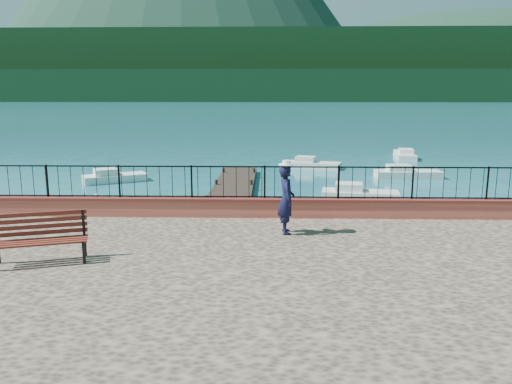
# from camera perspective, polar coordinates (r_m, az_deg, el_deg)

# --- Properties ---
(ground) EXTENTS (2000.00, 2000.00, 0.00)m
(ground) POSITION_cam_1_polar(r_m,az_deg,el_deg) (12.04, 2.21, -12.71)
(ground) COLOR #19596B
(ground) RESTS_ON ground
(parapet) EXTENTS (28.00, 0.46, 0.58)m
(parapet) POSITION_cam_1_polar(r_m,az_deg,el_deg) (15.09, 2.13, -1.77)
(parapet) COLOR #C06345
(parapet) RESTS_ON promenade
(railing) EXTENTS (27.00, 0.05, 0.95)m
(railing) POSITION_cam_1_polar(r_m,az_deg,el_deg) (14.94, 2.15, 1.09)
(railing) COLOR black
(railing) RESTS_ON parapet
(dock) EXTENTS (2.00, 16.00, 0.30)m
(dock) POSITION_cam_1_polar(r_m,az_deg,el_deg) (23.56, -2.92, -0.37)
(dock) COLOR #2D231C
(dock) RESTS_ON ground
(far_forest) EXTENTS (900.00, 60.00, 18.00)m
(far_forest) POSITION_cam_1_polar(r_m,az_deg,el_deg) (311.03, 1.72, 11.98)
(far_forest) COLOR black
(far_forest) RESTS_ON ground
(foothills) EXTENTS (900.00, 120.00, 44.00)m
(foothills) POSITION_cam_1_polar(r_m,az_deg,el_deg) (371.40, 1.73, 13.86)
(foothills) COLOR black
(foothills) RESTS_ON ground
(companion_hill) EXTENTS (448.00, 384.00, 180.00)m
(companion_hill) POSITION_cam_1_polar(r_m,az_deg,el_deg) (611.99, 23.10, 9.89)
(companion_hill) COLOR #142D23
(companion_hill) RESTS_ON ground
(park_bench) EXTENTS (2.07, 1.20, 1.09)m
(park_bench) POSITION_cam_1_polar(r_m,az_deg,el_deg) (12.02, -23.35, -5.96)
(park_bench) COLOR black
(park_bench) RESTS_ON promenade
(person) EXTENTS (0.52, 0.72, 1.84)m
(person) POSITION_cam_1_polar(r_m,az_deg,el_deg) (13.21, 3.49, -0.85)
(person) COLOR black
(person) RESTS_ON promenade
(hat) EXTENTS (0.44, 0.44, 0.12)m
(hat) POSITION_cam_1_polar(r_m,az_deg,el_deg) (13.04, 3.54, 3.37)
(hat) COLOR white
(hat) RESTS_ON person
(boat_0) EXTENTS (4.20, 2.48, 0.80)m
(boat_0) POSITION_cam_1_polar(r_m,az_deg,el_deg) (19.65, -11.53, -2.19)
(boat_0) COLOR silver
(boat_0) RESTS_ON ground
(boat_1) EXTENTS (3.67, 1.84, 0.80)m
(boat_1) POSITION_cam_1_polar(r_m,az_deg,el_deg) (23.67, 11.83, 0.07)
(boat_1) COLOR silver
(boat_1) RESTS_ON ground
(boat_2) EXTENTS (3.81, 1.37, 0.80)m
(boat_2) POSITION_cam_1_polar(r_m,az_deg,el_deg) (30.54, 17.02, 2.29)
(boat_2) COLOR silver
(boat_2) RESTS_ON ground
(boat_3) EXTENTS (3.61, 2.73, 0.80)m
(boat_3) POSITION_cam_1_polar(r_m,az_deg,el_deg) (28.97, -15.83, 1.90)
(boat_3) COLOR silver
(boat_3) RESTS_ON ground
(boat_4) EXTENTS (3.75, 2.30, 0.80)m
(boat_4) POSITION_cam_1_polar(r_m,az_deg,el_deg) (33.14, 6.57, 3.38)
(boat_4) COLOR silver
(boat_4) RESTS_ON ground
(boat_5) EXTENTS (1.87, 4.34, 0.80)m
(boat_5) POSITION_cam_1_polar(r_m,az_deg,el_deg) (39.88, 16.65, 4.30)
(boat_5) COLOR silver
(boat_5) RESTS_ON ground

